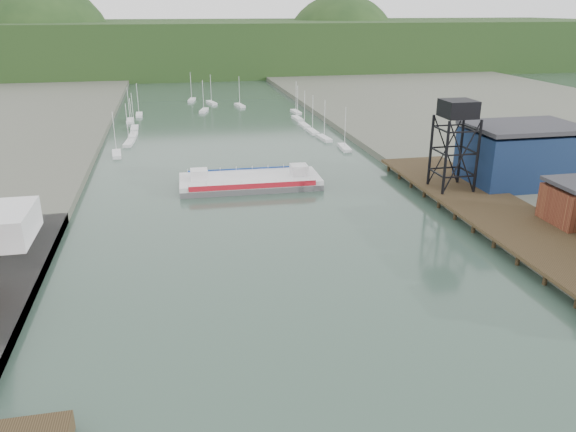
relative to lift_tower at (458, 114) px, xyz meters
name	(u,v)px	position (x,y,z in m)	size (l,w,h in m)	color
east_pier	(498,212)	(2.00, -13.00, -13.75)	(14.00, 70.00, 2.45)	black
lift_tower	(458,114)	(0.00, 0.00, 0.00)	(6.50, 6.50, 16.00)	black
blue_shed	(521,155)	(15.00, 2.00, -8.59)	(20.50, 14.50, 11.30)	#0B1734
marina_sailboats	(219,122)	(-34.92, 80.46, -15.30)	(57.71, 92.65, 0.90)	silver
distant_hills	(185,50)	(-38.98, 243.35, -5.27)	(500.00, 120.00, 80.00)	#1B3316
chain_ferry	(250,181)	(-34.87, 15.23, -14.52)	(27.61, 11.82, 3.94)	#4F4F52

